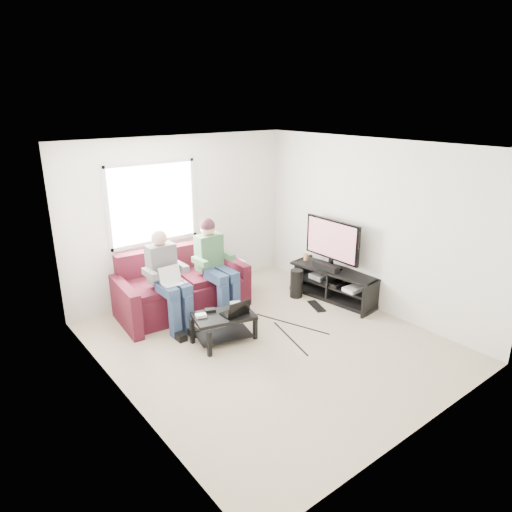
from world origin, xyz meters
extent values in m
plane|color=#B4A68C|center=(0.00, 0.00, 0.00)|extent=(4.50, 4.50, 0.00)
plane|color=white|center=(0.00, 0.00, 2.60)|extent=(4.50, 4.50, 0.00)
plane|color=silver|center=(0.00, 2.25, 1.30)|extent=(4.50, 0.00, 4.50)
plane|color=silver|center=(0.00, -2.25, 1.30)|extent=(4.50, 0.00, 4.50)
plane|color=silver|center=(-2.00, 0.00, 1.30)|extent=(0.00, 4.50, 4.50)
plane|color=silver|center=(2.00, 0.00, 1.30)|extent=(0.00, 4.50, 4.50)
cube|color=white|center=(-0.50, 2.24, 1.60)|extent=(1.40, 0.01, 1.20)
cube|color=silver|center=(-0.50, 2.23, 1.60)|extent=(1.48, 0.04, 1.28)
cube|color=#4F131F|center=(-0.41, 1.59, 0.23)|extent=(1.76, 1.04, 0.46)
cube|color=#4F131F|center=(-0.41, 1.99, 0.70)|extent=(1.70, 0.35, 0.48)
cube|color=#4F131F|center=(-1.33, 1.59, 0.33)|extent=(0.24, 1.00, 0.66)
cube|color=#4F131F|center=(0.51, 1.59, 0.33)|extent=(0.24, 1.00, 0.66)
cube|color=#4F131F|center=(-0.82, 1.57, 0.51)|extent=(0.84, 0.84, 0.10)
cube|color=#4F131F|center=(0.00, 1.57, 0.51)|extent=(0.84, 0.84, 0.10)
cube|color=navy|center=(-0.91, 1.11, 0.63)|extent=(0.16, 0.45, 0.14)
cube|color=navy|center=(-0.71, 1.11, 0.63)|extent=(0.16, 0.45, 0.14)
cube|color=navy|center=(-0.91, 0.92, 0.28)|extent=(0.13, 0.13, 0.56)
cube|color=navy|center=(-0.71, 0.92, 0.28)|extent=(0.13, 0.13, 0.56)
cube|color=slate|center=(-0.81, 1.43, 0.91)|extent=(0.40, 0.22, 0.55)
sphere|color=tan|center=(-0.81, 1.45, 1.28)|extent=(0.22, 0.22, 0.22)
cube|color=navy|center=(-0.11, 1.11, 0.63)|extent=(0.16, 0.45, 0.14)
cube|color=navy|center=(0.09, 1.11, 0.63)|extent=(0.16, 0.45, 0.14)
cube|color=navy|center=(-0.11, 0.92, 0.28)|extent=(0.13, 0.13, 0.56)
cube|color=navy|center=(0.09, 0.92, 0.28)|extent=(0.13, 0.13, 0.56)
cube|color=#505252|center=(-0.01, 1.43, 0.91)|extent=(0.40, 0.22, 0.55)
sphere|color=tan|center=(-0.01, 1.45, 1.28)|extent=(0.22, 0.22, 0.22)
sphere|color=#361B21|center=(-0.01, 1.45, 1.32)|extent=(0.23, 0.23, 0.23)
cube|color=black|center=(-0.45, 0.40, 0.37)|extent=(0.90, 0.67, 0.05)
cube|color=black|center=(-0.45, 0.40, 0.09)|extent=(0.80, 0.58, 0.02)
cube|color=black|center=(-0.82, 0.19, 0.17)|extent=(0.05, 0.05, 0.35)
cube|color=black|center=(-0.08, 0.19, 0.17)|extent=(0.05, 0.05, 0.35)
cube|color=black|center=(-0.82, 0.62, 0.17)|extent=(0.05, 0.05, 0.35)
cube|color=black|center=(-0.08, 0.62, 0.17)|extent=(0.05, 0.05, 0.35)
cube|color=silver|center=(-0.73, 0.52, 0.42)|extent=(0.16, 0.13, 0.04)
cube|color=black|center=(-0.55, 0.58, 0.42)|extent=(0.16, 0.13, 0.04)
cube|color=gray|center=(-0.15, 0.55, 0.42)|extent=(0.16, 0.13, 0.04)
cube|color=black|center=(1.77, 0.46, 0.49)|extent=(0.66, 1.57, 0.04)
cube|color=black|center=(1.77, 0.46, 0.25)|extent=(0.62, 1.50, 0.03)
cube|color=black|center=(1.77, 0.46, 0.03)|extent=(0.66, 1.57, 0.06)
cube|color=black|center=(1.77, -0.28, 0.25)|extent=(0.46, 0.10, 0.51)
cube|color=black|center=(1.77, 1.20, 0.25)|extent=(0.46, 0.10, 0.51)
cube|color=black|center=(1.77, 0.56, 0.53)|extent=(0.12, 0.40, 0.04)
cube|color=black|center=(1.77, 0.56, 0.61)|extent=(0.06, 0.06, 0.12)
cube|color=black|center=(1.77, 0.56, 0.99)|extent=(0.05, 1.10, 0.65)
cube|color=#E3358A|center=(1.74, 0.56, 0.99)|extent=(0.01, 1.01, 0.58)
cube|color=black|center=(1.65, 0.56, 0.56)|extent=(0.12, 0.50, 0.10)
cylinder|color=#AD7E4A|center=(1.72, 1.09, 0.57)|extent=(0.08, 0.08, 0.12)
cube|color=silver|center=(1.77, 0.06, 0.30)|extent=(0.30, 0.22, 0.06)
cube|color=gray|center=(1.77, 0.76, 0.31)|extent=(0.34, 0.26, 0.08)
cube|color=black|center=(1.77, 0.41, 0.30)|extent=(0.38, 0.30, 0.07)
cylinder|color=black|center=(1.32, 0.88, 0.24)|extent=(0.21, 0.21, 0.47)
cube|color=black|center=(1.31, 0.39, 0.01)|extent=(0.28, 0.44, 0.02)
cube|color=black|center=(0.66, 1.62, 0.23)|extent=(0.31, 0.31, 0.47)
cube|color=silver|center=(0.66, 1.62, 0.52)|extent=(0.22, 0.18, 0.10)
camera|label=1|loc=(-3.50, -4.20, 3.12)|focal=32.00mm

